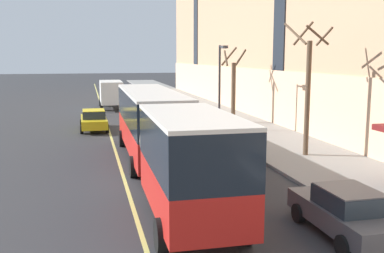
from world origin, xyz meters
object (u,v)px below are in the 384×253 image
at_px(parked_car_darkgray_4, 231,145).
at_px(street_lamp, 221,78).
at_px(fire_hydrant, 193,112).
at_px(taxi_cab, 94,120).
at_px(parked_car_green_3, 162,101).
at_px(box_truck, 111,93).
at_px(street_tree_far_uptown, 233,86).
at_px(city_bus, 161,131).
at_px(street_tree_mid_block, 308,87).
at_px(parked_car_red_1, 201,125).
at_px(parked_car_darkgray_2, 345,212).

xyz_separation_m(parked_car_darkgray_4, street_lamp, (1.94, 8.41, 3.19)).
bearing_deg(fire_hydrant, taxi_cab, -150.10).
relative_size(parked_car_green_3, street_lamp, 0.72).
xyz_separation_m(box_truck, street_tree_far_uptown, (9.13, -13.23, 1.41)).
relative_size(city_bus, fire_hydrant, 26.07).
bearing_deg(street_tree_mid_block, taxi_cab, 132.84).
relative_size(city_bus, box_truck, 2.58).
height_order(parked_car_green_3, parked_car_darkgray_4, same).
bearing_deg(fire_hydrant, parked_car_darkgray_4, -96.36).
distance_m(parked_car_red_1, fire_hydrant, 9.32).
bearing_deg(parked_car_red_1, parked_car_darkgray_4, -91.55).
relative_size(parked_car_red_1, box_truck, 0.64).
height_order(parked_car_red_1, parked_car_green_3, same).
distance_m(taxi_cab, fire_hydrant, 10.24).
xyz_separation_m(parked_car_red_1, street_tree_mid_block, (3.92, -7.96, 3.12)).
xyz_separation_m(parked_car_green_3, taxi_cab, (-7.29, -12.86, 0.00)).
xyz_separation_m(city_bus, street_tree_far_uptown, (8.37, 14.86, 0.95)).
bearing_deg(street_lamp, street_tree_mid_block, -76.42).
distance_m(street_tree_mid_block, street_lamp, 9.27).
xyz_separation_m(street_tree_far_uptown, street_lamp, (-2.18, -3.67, 0.87)).
height_order(parked_car_darkgray_2, parked_car_green_3, same).
bearing_deg(street_lamp, parked_car_green_3, 96.05).
bearing_deg(parked_car_darkgray_2, parked_car_darkgray_4, 90.79).
relative_size(parked_car_darkgray_2, street_tree_far_uptown, 0.72).
xyz_separation_m(street_tree_far_uptown, fire_hydrant, (-2.28, 4.45, -2.61)).
height_order(parked_car_darkgray_4, street_tree_far_uptown, street_tree_far_uptown).
bearing_deg(parked_car_darkgray_4, box_truck, 101.21).
relative_size(city_bus, parked_car_green_3, 4.22).
height_order(taxi_cab, street_tree_far_uptown, street_tree_far_uptown).
xyz_separation_m(city_bus, parked_car_green_3, (4.51, 27.07, -1.37)).
bearing_deg(street_tree_mid_block, box_truck, 109.42).
relative_size(parked_car_darkgray_2, parked_car_green_3, 0.99).
bearing_deg(city_bus, taxi_cab, 101.08).
relative_size(parked_car_darkgray_2, taxi_cab, 0.93).
distance_m(taxi_cab, street_tree_mid_block, 16.69).
bearing_deg(city_bus, street_tree_mid_block, 14.60).
xyz_separation_m(parked_car_darkgray_2, street_tree_far_uptown, (3.97, 22.98, 2.32)).
xyz_separation_m(parked_car_green_3, street_tree_mid_block, (3.86, -24.89, 3.12)).
xyz_separation_m(city_bus, street_tree_mid_block, (8.37, 2.18, 1.75)).
bearing_deg(city_bus, parked_car_red_1, 66.30).
distance_m(street_tree_mid_block, fire_hydrant, 17.61).
relative_size(parked_car_darkgray_2, street_tree_mid_block, 0.61).
height_order(parked_car_darkgray_2, street_tree_mid_block, street_tree_mid_block).
relative_size(parked_car_darkgray_4, box_truck, 0.60).
xyz_separation_m(parked_car_green_3, street_lamp, (1.68, -15.88, 3.19)).
xyz_separation_m(box_truck, taxi_cab, (-2.02, -13.88, -0.91)).
distance_m(city_bus, taxi_cab, 14.54).
relative_size(city_bus, street_lamp, 3.06).
xyz_separation_m(city_bus, parked_car_darkgray_2, (4.40, -8.12, -1.37)).
distance_m(parked_car_red_1, parked_car_green_3, 16.93).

